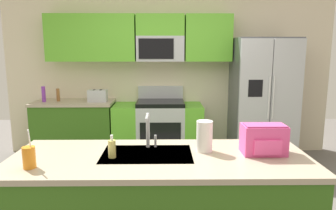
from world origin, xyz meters
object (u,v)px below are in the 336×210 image
Objects in this scene: refrigerator at (262,100)px; bottle_purple at (44,94)px; sink_faucet at (148,128)px; range_oven at (158,130)px; drink_cup_orange at (29,157)px; toaster at (98,96)px; pepper_mill at (58,95)px; soap_dispenser at (112,149)px; backpack at (264,139)px; paper_towel_roll at (204,136)px.

refrigerator is 7.89× the size of bottle_purple.
bottle_purple is 2.84m from sink_faucet.
drink_cup_orange reaches higher than range_oven.
refrigerator reaches higher than toaster.
toaster is at bearing 179.55° from refrigerator.
range_oven is at bearing 73.65° from drink_cup_orange.
drink_cup_orange is (-0.77, -0.42, -0.09)m from sink_faucet.
toaster is at bearing -4.68° from pepper_mill.
pepper_mill is at bearing 178.72° from refrigerator.
range_oven is 1.06m from toaster.
range_oven is at bearing 89.17° from sink_faucet.
refrigerator is at bearing 48.19° from drink_cup_orange.
sink_faucet reaches higher than soap_dispenser.
refrigerator is at bearing -2.59° from range_oven.
backpack is (0.88, -0.15, -0.05)m from sink_faucet.
bottle_purple is at bearing 119.80° from soap_dispenser.
backpack is at bearing -71.22° from range_oven.
bottle_purple is 2.88m from soap_dispenser.
toaster is 1.44× the size of pepper_mill.
paper_towel_roll reaches higher than pepper_mill.
drink_cup_orange reaches higher than bottle_purple.
refrigerator is 2.79m from sink_faucet.
paper_towel_roll reaches higher than bottle_purple.
range_oven is 1.82m from bottle_purple.
range_oven is 2.52m from paper_towel_roll.
backpack reaches higher than range_oven.
pepper_mill is at bearing 175.32° from toaster.
refrigerator reaches higher than soap_dispenser.
drink_cup_orange is at bearing -151.58° from sink_faucet.
range_oven is 4.25× the size of backpack.
drink_cup_orange is at bearing -75.42° from pepper_mill.
drink_cup_orange is at bearing -87.79° from toaster.
bottle_purple is at bearing 126.51° from sink_faucet.
bottle_purple reaches higher than range_oven.
pepper_mill is 0.21m from bottle_purple.
sink_faucet is at bearing 28.42° from drink_cup_orange.
paper_towel_roll is (1.31, -2.36, 0.03)m from toaster.
range_oven reaches higher than pepper_mill.
paper_towel_roll is 0.44m from backpack.
sink_faucet is (-0.03, -2.33, 0.62)m from range_oven.
paper_towel_roll reaches higher than toaster.
drink_cup_orange reaches higher than toaster.
backpack is at bearing 3.75° from soap_dispenser.
bottle_purple is at bearing -178.33° from range_oven.
range_oven is at bearing 3.30° from toaster.
soap_dispenser is at bearing 20.96° from drink_cup_orange.
toaster is at bearing -0.15° from bottle_purple.
backpack is (2.37, -2.48, 0.02)m from pepper_mill.
toaster is 1.17× the size of paper_towel_roll.
sink_faucet reaches higher than bottle_purple.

